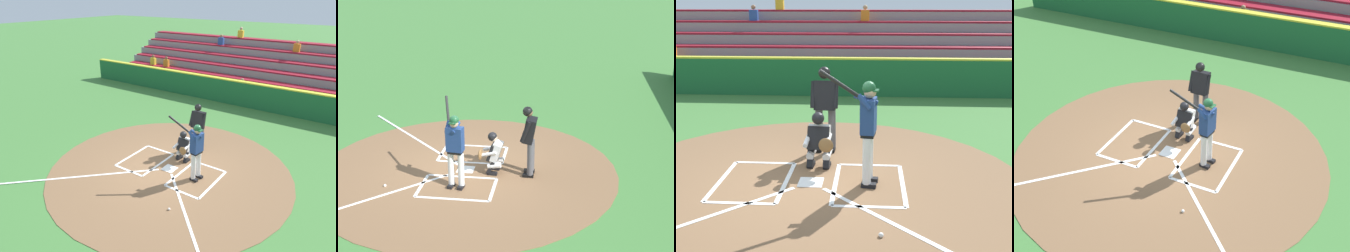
% 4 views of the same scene
% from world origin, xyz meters
% --- Properties ---
extents(ground_plane, '(120.00, 120.00, 0.00)m').
position_xyz_m(ground_plane, '(0.00, 0.00, 0.00)').
color(ground_plane, '#427A38').
extents(dirt_circle, '(8.00, 8.00, 0.01)m').
position_xyz_m(dirt_circle, '(0.00, 0.00, 0.01)').
color(dirt_circle, brown).
rests_on(dirt_circle, ground).
extents(home_plate_and_chalk, '(7.93, 4.91, 0.01)m').
position_xyz_m(home_plate_and_chalk, '(0.00, 0.88, 0.01)').
color(home_plate_and_chalk, white).
rests_on(home_plate_and_chalk, dirt_circle).
extents(batter, '(1.00, 0.62, 2.13)m').
position_xyz_m(batter, '(-1.01, 0.03, 1.10)').
color(batter, white).
rests_on(batter, ground).
extents(catcher, '(0.59, 0.64, 1.13)m').
position_xyz_m(catcher, '(-0.07, -0.75, 0.59)').
color(catcher, black).
rests_on(catcher, ground).
extents(plate_umpire, '(0.59, 0.42, 1.86)m').
position_xyz_m(plate_umpire, '(-0.09, -1.69, 1.08)').
color(plate_umpire, '#4C4C51').
rests_on(plate_umpire, ground).
extents(baseball, '(0.07, 0.07, 0.07)m').
position_xyz_m(baseball, '(-1.23, 1.78, 0.04)').
color(baseball, white).
rests_on(baseball, ground).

